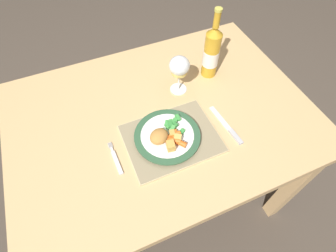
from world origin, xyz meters
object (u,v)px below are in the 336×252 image
(table_knife, at_px, (228,128))
(bottle, at_px, (211,52))
(dining_table, at_px, (162,130))
(wine_glass, at_px, (179,67))
(fork, at_px, (116,160))
(dinner_plate, at_px, (167,136))

(table_knife, height_order, bottle, bottle)
(dining_table, bearing_deg, wine_glass, 39.31)
(fork, xyz_separation_m, table_knife, (0.42, -0.03, 0.00))
(dining_table, height_order, wine_glass, wine_glass)
(dinner_plate, relative_size, bottle, 0.79)
(bottle, bearing_deg, dining_table, -154.51)
(dinner_plate, height_order, wine_glass, wine_glass)
(fork, distance_m, table_knife, 0.42)
(table_knife, bearing_deg, wine_glass, 109.04)
(fork, height_order, table_knife, table_knife)
(table_knife, distance_m, bottle, 0.32)
(dinner_plate, relative_size, wine_glass, 1.43)
(dinner_plate, bearing_deg, bottle, 39.32)
(dining_table, height_order, bottle, bottle)
(dining_table, relative_size, table_knife, 5.92)
(table_knife, xyz_separation_m, wine_glass, (-0.09, 0.25, 0.12))
(fork, bearing_deg, table_knife, -4.68)
(dining_table, distance_m, wine_glass, 0.27)
(dining_table, distance_m, fork, 0.27)
(fork, relative_size, table_knife, 0.69)
(fork, xyz_separation_m, bottle, (0.49, 0.25, 0.11))
(table_knife, relative_size, wine_glass, 1.19)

